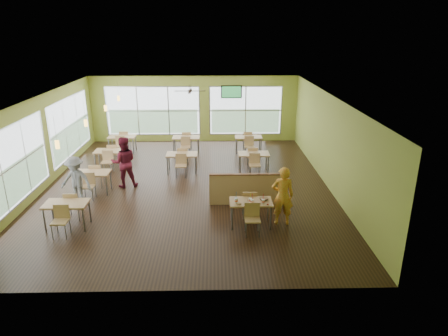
{
  "coord_description": "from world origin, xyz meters",
  "views": [
    {
      "loc": [
        1.0,
        -13.29,
        5.42
      ],
      "look_at": [
        1.27,
        -1.47,
        1.21
      ],
      "focal_mm": 32.0,
      "sensor_mm": 36.0,
      "label": 1
    }
  ],
  "objects_px": {
    "man_plaid": "(283,196)",
    "food_basket": "(264,199)",
    "half_wall_divider": "(247,189)",
    "main_table": "(251,205)"
  },
  "relations": [
    {
      "from": "man_plaid",
      "to": "food_basket",
      "type": "xyz_separation_m",
      "value": [
        -0.53,
        0.01,
        -0.09
      ]
    },
    {
      "from": "man_plaid",
      "to": "food_basket",
      "type": "height_order",
      "value": "man_plaid"
    },
    {
      "from": "half_wall_divider",
      "to": "man_plaid",
      "type": "bearing_deg",
      "value": -56.75
    },
    {
      "from": "food_basket",
      "to": "half_wall_divider",
      "type": "bearing_deg",
      "value": 105.35
    },
    {
      "from": "half_wall_divider",
      "to": "man_plaid",
      "type": "distance_m",
      "value": 1.68
    },
    {
      "from": "main_table",
      "to": "half_wall_divider",
      "type": "xyz_separation_m",
      "value": [
        0.0,
        1.45,
        -0.11
      ]
    },
    {
      "from": "main_table",
      "to": "food_basket",
      "type": "relative_size",
      "value": 5.98
    },
    {
      "from": "half_wall_divider",
      "to": "man_plaid",
      "type": "height_order",
      "value": "man_plaid"
    },
    {
      "from": "main_table",
      "to": "man_plaid",
      "type": "bearing_deg",
      "value": 4.51
    },
    {
      "from": "main_table",
      "to": "man_plaid",
      "type": "relative_size",
      "value": 0.87
    }
  ]
}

